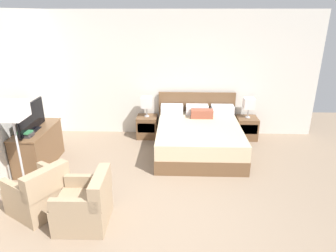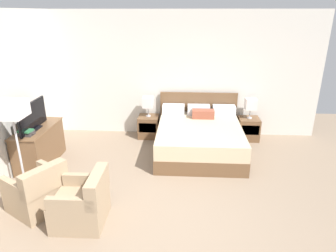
# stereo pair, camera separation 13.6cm
# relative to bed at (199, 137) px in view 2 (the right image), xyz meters

# --- Properties ---
(ground_plane) EXTENTS (10.17, 10.17, 0.00)m
(ground_plane) POSITION_rel_bed_xyz_m (-0.61, -2.39, -0.32)
(ground_plane) COLOR #84705B
(wall_back) EXTENTS (6.64, 0.06, 2.81)m
(wall_back) POSITION_rel_bed_xyz_m (-0.61, 1.03, 1.09)
(wall_back) COLOR beige
(wall_back) RESTS_ON ground
(wall_left) EXTENTS (0.06, 5.19, 2.81)m
(wall_left) POSITION_rel_bed_xyz_m (-3.36, -1.00, 1.09)
(wall_left) COLOR beige
(wall_left) RESTS_ON ground
(bed) EXTENTS (1.77, 2.03, 1.02)m
(bed) POSITION_rel_bed_xyz_m (0.00, 0.00, 0.00)
(bed) COLOR brown
(bed) RESTS_ON ground
(nightstand_left) EXTENTS (0.46, 0.45, 0.50)m
(nightstand_left) POSITION_rel_bed_xyz_m (-1.15, 0.71, -0.06)
(nightstand_left) COLOR brown
(nightstand_left) RESTS_ON ground
(nightstand_right) EXTENTS (0.46, 0.45, 0.50)m
(nightstand_right) POSITION_rel_bed_xyz_m (1.15, 0.71, -0.06)
(nightstand_right) COLOR brown
(nightstand_right) RESTS_ON ground
(table_lamp_left) EXTENTS (0.24, 0.24, 0.46)m
(table_lamp_left) POSITION_rel_bed_xyz_m (-1.15, 0.71, 0.52)
(table_lamp_left) COLOR #B7B7BC
(table_lamp_left) RESTS_ON nightstand_left
(table_lamp_right) EXTENTS (0.24, 0.24, 0.46)m
(table_lamp_right) POSITION_rel_bed_xyz_m (1.15, 0.71, 0.52)
(table_lamp_right) COLOR #B7B7BC
(table_lamp_right) RESTS_ON nightstand_right
(dresser) EXTENTS (0.51, 1.22, 0.74)m
(dresser) POSITION_rel_bed_xyz_m (-3.06, -0.72, 0.07)
(dresser) COLOR brown
(dresser) RESTS_ON ground
(tv) EXTENTS (0.18, 0.95, 0.50)m
(tv) POSITION_rel_bed_xyz_m (-3.05, -0.80, 0.67)
(tv) COLOR black
(tv) RESTS_ON dresser
(book_red_cover) EXTENTS (0.26, 0.19, 0.04)m
(book_red_cover) POSITION_rel_bed_xyz_m (-3.06, -1.10, 0.44)
(book_red_cover) COLOR #383333
(book_red_cover) RESTS_ON dresser
(book_blue_cover) EXTENTS (0.26, 0.19, 0.03)m
(book_blue_cover) POSITION_rel_bed_xyz_m (-3.04, -1.10, 0.48)
(book_blue_cover) COLOR #383333
(book_blue_cover) RESTS_ON book_red_cover
(book_small_top) EXTENTS (0.25, 0.20, 0.03)m
(book_small_top) POSITION_rel_bed_xyz_m (-3.07, -1.10, 0.51)
(book_small_top) COLOR #2D7042
(book_small_top) RESTS_ON book_blue_cover
(armchair_by_window) EXTENTS (0.94, 0.94, 0.76)m
(armchair_by_window) POSITION_rel_bed_xyz_m (-2.43, -2.14, -0.03)
(armchair_by_window) COLOR #9E8466
(armchair_by_window) RESTS_ON ground
(armchair_companion) EXTENTS (0.70, 0.69, 0.76)m
(armchair_companion) POSITION_rel_bed_xyz_m (-1.68, -2.38, -0.03)
(armchair_companion) COLOR #9E8466
(armchair_companion) RESTS_ON ground
(floor_lamp) EXTENTS (0.39, 0.39, 1.55)m
(floor_lamp) POSITION_rel_bed_xyz_m (-2.83, -1.75, 1.02)
(floor_lamp) COLOR #B7B7BC
(floor_lamp) RESTS_ON ground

